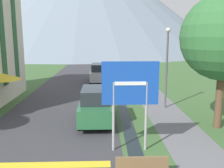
{
  "coord_description": "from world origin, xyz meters",
  "views": [
    {
      "loc": [
        -0.02,
        -4.4,
        4.37
      ],
      "look_at": [
        0.5,
        10.0,
        1.65
      ],
      "focal_mm": 40.0,
      "sensor_mm": 36.0,
      "label": 1
    }
  ],
  "objects_px": {
    "parked_car_far": "(99,73)",
    "cafe_umbrella_rear_yellow": "(1,76)",
    "streetlamp": "(167,61)",
    "road_sign": "(130,91)",
    "tree_by_path": "(224,37)",
    "parked_car_near": "(96,105)"
  },
  "relations": [
    {
      "from": "parked_car_far",
      "to": "tree_by_path",
      "type": "bearing_deg",
      "value": -65.2
    },
    {
      "from": "tree_by_path",
      "to": "streetlamp",
      "type": "bearing_deg",
      "value": 115.04
    },
    {
      "from": "cafe_umbrella_rear_yellow",
      "to": "tree_by_path",
      "type": "xyz_separation_m",
      "value": [
        12.04,
        -4.37,
        2.44
      ]
    },
    {
      "from": "parked_car_near",
      "to": "streetlamp",
      "type": "height_order",
      "value": "streetlamp"
    },
    {
      "from": "streetlamp",
      "to": "tree_by_path",
      "type": "bearing_deg",
      "value": -64.96
    },
    {
      "from": "parked_car_far",
      "to": "cafe_umbrella_rear_yellow",
      "type": "bearing_deg",
      "value": -125.73
    },
    {
      "from": "road_sign",
      "to": "cafe_umbrella_rear_yellow",
      "type": "xyz_separation_m",
      "value": [
        -7.46,
        6.71,
        -0.45
      ]
    },
    {
      "from": "parked_car_far",
      "to": "road_sign",
      "type": "bearing_deg",
      "value": -84.87
    },
    {
      "from": "parked_car_far",
      "to": "streetlamp",
      "type": "distance_m",
      "value": 10.38
    },
    {
      "from": "parked_car_near",
      "to": "tree_by_path",
      "type": "bearing_deg",
      "value": -10.27
    },
    {
      "from": "road_sign",
      "to": "cafe_umbrella_rear_yellow",
      "type": "relative_size",
      "value": 1.43
    },
    {
      "from": "road_sign",
      "to": "parked_car_far",
      "type": "relative_size",
      "value": 0.78
    },
    {
      "from": "cafe_umbrella_rear_yellow",
      "to": "parked_car_far",
      "type": "bearing_deg",
      "value": 54.27
    },
    {
      "from": "road_sign",
      "to": "tree_by_path",
      "type": "bearing_deg",
      "value": 27.07
    },
    {
      "from": "cafe_umbrella_rear_yellow",
      "to": "road_sign",
      "type": "bearing_deg",
      "value": -41.96
    },
    {
      "from": "parked_car_far",
      "to": "tree_by_path",
      "type": "relative_size",
      "value": 0.7
    },
    {
      "from": "road_sign",
      "to": "parked_car_far",
      "type": "height_order",
      "value": "road_sign"
    },
    {
      "from": "parked_car_near",
      "to": "tree_by_path",
      "type": "relative_size",
      "value": 0.63
    },
    {
      "from": "parked_car_near",
      "to": "cafe_umbrella_rear_yellow",
      "type": "height_order",
      "value": "cafe_umbrella_rear_yellow"
    },
    {
      "from": "road_sign",
      "to": "streetlamp",
      "type": "height_order",
      "value": "streetlamp"
    },
    {
      "from": "road_sign",
      "to": "parked_car_far",
      "type": "bearing_deg",
      "value": 95.13
    },
    {
      "from": "parked_car_far",
      "to": "cafe_umbrella_rear_yellow",
      "type": "relative_size",
      "value": 1.82
    }
  ]
}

